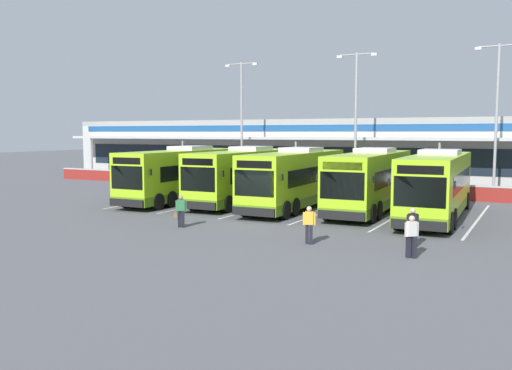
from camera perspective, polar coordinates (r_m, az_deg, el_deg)
ground_plane at (r=29.19m, az=0.04°, el=-3.77°), size 200.00×200.00×0.00m
terminal_building at (r=54.10m, az=13.52°, el=3.58°), size 70.00×13.00×6.00m
red_barrier_wall at (r=42.38m, az=9.25°, el=-0.18°), size 60.00×0.40×1.10m
coach_bus_leftmost at (r=37.93m, az=-7.68°, el=1.05°), size 3.28×12.24×3.78m
coach_bus_left_centre at (r=36.51m, az=-1.17°, el=0.92°), size 3.28×12.24×3.78m
coach_bus_centre at (r=34.07m, az=4.21°, el=0.58°), size 3.28×12.24×3.78m
coach_bus_right_centre at (r=33.43m, az=11.97°, el=0.38°), size 3.28×12.24×3.78m
coach_bus_rightmost at (r=31.46m, az=18.48°, el=-0.11°), size 3.28×12.24×3.78m
bay_stripe_far_west at (r=39.84m, az=-9.32°, el=-1.34°), size 0.14×13.00×0.01m
bay_stripe_west at (r=37.46m, az=-4.19°, el=-1.71°), size 0.14×13.00×0.01m
bay_stripe_mid_west at (r=35.42m, az=1.58°, el=-2.12°), size 0.14×13.00×0.01m
bay_stripe_centre at (r=33.79m, az=7.98°, el=-2.55°), size 0.14×13.00×0.01m
bay_stripe_mid_east at (r=32.61m, az=14.94°, el=-2.97°), size 0.14×13.00×0.01m
bay_stripe_east at (r=31.95m, az=22.30°, el=-3.37°), size 0.14×13.00×0.01m
pedestrian_with_handbag at (r=27.30m, az=-7.92°, el=-2.66°), size 0.59×0.55×1.62m
pedestrian_in_dark_coat at (r=21.32m, az=16.03°, el=-5.09°), size 0.46×0.43×1.62m
pedestrian_child at (r=23.13m, az=5.60°, el=-4.07°), size 0.52×0.34×1.62m
pedestrian_near_bin at (r=23.36m, az=16.13°, el=-4.17°), size 0.43×0.46×1.62m
lamp_post_west at (r=49.34m, az=-1.52°, el=7.36°), size 3.24×0.28×11.00m
lamp_post_centre at (r=44.16m, az=10.46°, el=7.48°), size 3.24×0.28×11.00m
lamp_post_east at (r=42.79m, az=23.99°, el=7.16°), size 3.24×0.28×11.00m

